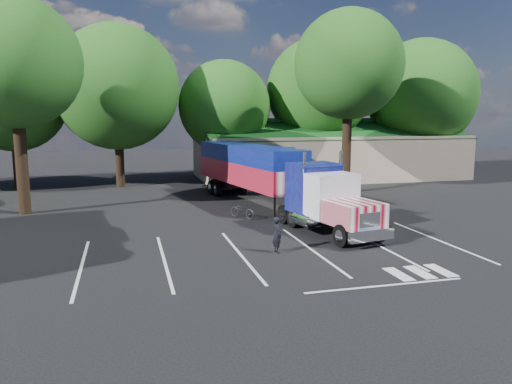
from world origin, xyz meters
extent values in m
plane|color=black|center=(0.00, 0.00, 0.00)|extent=(120.00, 120.00, 0.00)
cube|color=tan|center=(14.00, 18.00, 2.00)|extent=(24.00, 11.00, 4.00)
cube|color=#134418|center=(14.00, 15.60, 4.50)|extent=(24.20, 6.25, 2.10)
cube|color=#134418|center=(14.00, 20.40, 4.50)|extent=(24.20, 6.25, 2.10)
cube|color=tan|center=(6.00, 12.30, 1.40)|extent=(5.00, 2.50, 2.80)
cube|color=#134418|center=(6.00, 11.00, 2.90)|extent=(5.40, 3.19, 0.80)
cylinder|color=black|center=(-13.00, 17.80, 2.00)|extent=(0.70, 0.70, 4.00)
sphere|color=#1B4F16|center=(-13.00, 17.80, 7.15)|extent=(8.40, 8.40, 8.40)
cylinder|color=black|center=(-5.00, 16.20, 2.15)|extent=(0.70, 0.70, 4.30)
sphere|color=#1B4F16|center=(-5.00, 16.20, 8.05)|extent=(10.00, 10.00, 10.00)
cylinder|color=black|center=(4.00, 17.50, 1.80)|extent=(0.70, 0.70, 3.60)
sphere|color=#1B4F16|center=(4.00, 17.50, 6.60)|extent=(8.00, 8.00, 8.00)
cylinder|color=black|center=(13.00, 18.00, 2.25)|extent=(0.70, 0.70, 4.50)
sphere|color=#1B4F16|center=(13.00, 18.00, 8.10)|extent=(9.60, 9.60, 9.60)
cylinder|color=black|center=(23.00, 16.80, 1.95)|extent=(0.70, 0.70, 3.90)
sphere|color=#1B4F16|center=(23.00, 16.80, 7.80)|extent=(10.40, 10.40, 10.40)
cylinder|color=black|center=(-10.50, 6.00, 3.00)|extent=(0.70, 0.70, 6.00)
sphere|color=#1B4F16|center=(-10.50, 6.00, 8.85)|extent=(7.60, 7.60, 7.60)
cylinder|color=black|center=(11.50, 8.50, 3.25)|extent=(0.70, 0.70, 6.50)
sphere|color=#1B4F16|center=(11.50, 8.50, 9.50)|extent=(8.00, 8.00, 8.00)
cube|color=black|center=(5.14, -3.02, 0.71)|extent=(2.16, 6.66, 0.24)
cube|color=white|center=(5.80, -6.49, 0.61)|extent=(2.36, 0.67, 0.52)
cube|color=white|center=(5.77, -6.31, 1.18)|extent=(1.13, 0.32, 0.85)
cube|color=silver|center=(5.57, -5.24, 1.37)|extent=(2.55, 2.63, 1.08)
cube|color=silver|center=(5.21, -3.39, 1.93)|extent=(2.60, 1.92, 2.17)
cube|color=black|center=(5.33, -3.99, 2.40)|extent=(2.14, 0.48, 0.94)
cube|color=white|center=(5.06, -2.60, 3.16)|extent=(2.42, 0.55, 0.24)
cube|color=#0F0D61|center=(4.90, -1.72, 2.12)|extent=(2.67, 2.29, 2.54)
cylinder|color=white|center=(3.99, -2.76, 2.45)|extent=(0.20, 0.20, 3.20)
cylinder|color=white|center=(6.12, -2.35, 2.45)|extent=(0.20, 0.20, 3.20)
cylinder|color=white|center=(3.88, -3.16, 0.71)|extent=(0.89, 1.60, 0.62)
cylinder|color=white|center=(6.38, -2.69, 0.71)|extent=(0.89, 1.60, 0.62)
cube|color=white|center=(3.37, 6.33, 2.03)|extent=(4.66, 12.31, 1.41)
cube|color=navy|center=(3.37, 6.33, 3.30)|extent=(4.66, 12.31, 1.13)
cube|color=black|center=(2.63, 10.22, 0.80)|extent=(1.73, 3.45, 0.33)
cube|color=black|center=(3.67, 1.21, 0.66)|extent=(0.13, 0.13, 1.32)
cube|color=black|center=(4.96, 1.46, 0.66)|extent=(0.13, 0.13, 1.32)
cube|color=white|center=(2.22, 12.35, 0.42)|extent=(2.24, 0.53, 0.11)
cylinder|color=black|center=(4.68, -5.89, 0.52)|extent=(0.52, 1.08, 1.04)
cylinder|color=black|center=(6.63, -5.52, 0.52)|extent=(0.52, 1.08, 1.04)
cylinder|color=black|center=(3.87, -1.63, 0.52)|extent=(0.52, 1.08, 1.04)
cylinder|color=black|center=(5.82, -1.26, 0.52)|extent=(0.52, 1.08, 1.04)
cylinder|color=black|center=(3.68, -0.61, 0.52)|extent=(0.52, 1.08, 1.04)
cylinder|color=black|center=(5.62, -0.24, 0.52)|extent=(0.52, 1.08, 1.04)
cylinder|color=black|center=(1.80, 9.30, 0.52)|extent=(0.52, 1.08, 1.04)
cylinder|color=black|center=(3.74, 9.67, 0.52)|extent=(0.52, 1.08, 1.04)
cylinder|color=black|center=(1.58, 10.41, 0.52)|extent=(0.52, 1.08, 1.04)
cylinder|color=black|center=(3.53, 10.78, 0.52)|extent=(0.52, 1.08, 1.04)
imported|color=black|center=(1.60, -6.00, 0.78)|extent=(0.47, 0.63, 1.56)
imported|color=black|center=(1.80, 1.35, 0.48)|extent=(1.51, 1.87, 0.95)
imported|color=#95979C|center=(5.00, 13.81, 0.71)|extent=(4.42, 1.83, 1.42)
camera|label=1|loc=(-4.59, -25.91, 5.88)|focal=35.00mm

